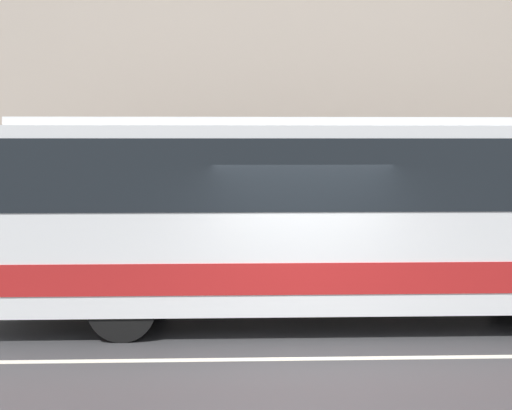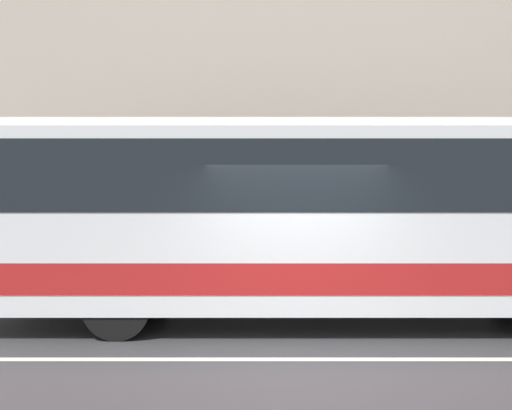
% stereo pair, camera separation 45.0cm
% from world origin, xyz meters
% --- Properties ---
extents(ground_plane, '(60.00, 60.00, 0.00)m').
position_xyz_m(ground_plane, '(0.00, 0.00, 0.00)').
color(ground_plane, '#38383A').
extents(sidewalk, '(60.00, 2.50, 0.18)m').
position_xyz_m(sidewalk, '(0.00, 5.25, 0.09)').
color(sidewalk, '#A09E99').
rests_on(sidewalk, ground_plane).
extents(building_facade, '(60.00, 0.35, 10.27)m').
position_xyz_m(building_facade, '(0.00, 6.64, 4.95)').
color(building_facade, '#B7A899').
rests_on(building_facade, ground_plane).
extents(lane_stripe, '(54.00, 0.14, 0.01)m').
position_xyz_m(lane_stripe, '(0.00, 0.00, 0.00)').
color(lane_stripe, beige).
rests_on(lane_stripe, ground_plane).
extents(transit_bus, '(10.55, 2.52, 3.16)m').
position_xyz_m(transit_bus, '(0.33, 2.05, 1.78)').
color(transit_bus, white).
rests_on(transit_bus, ground_plane).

